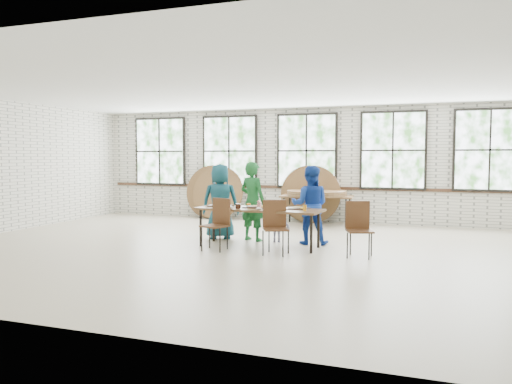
{
  "coord_description": "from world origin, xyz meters",
  "views": [
    {
      "loc": [
        3.11,
        -8.45,
        1.71
      ],
      "look_at": [
        0.0,
        0.4,
        1.05
      ],
      "focal_mm": 35.0,
      "sensor_mm": 36.0,
      "label": 1
    }
  ],
  "objects_px": {
    "dining_table": "(259,211)",
    "chair_near_left": "(218,220)",
    "chair_near_right": "(275,222)",
    "storage_table": "(317,198)"
  },
  "relations": [
    {
      "from": "dining_table",
      "to": "chair_near_right",
      "type": "height_order",
      "value": "chair_near_right"
    },
    {
      "from": "dining_table",
      "to": "chair_near_right",
      "type": "xyz_separation_m",
      "value": [
        0.48,
        -0.52,
        -0.13
      ]
    },
    {
      "from": "dining_table",
      "to": "chair_near_left",
      "type": "distance_m",
      "value": 0.81
    },
    {
      "from": "chair_near_right",
      "to": "storage_table",
      "type": "bearing_deg",
      "value": 66.98
    },
    {
      "from": "chair_near_left",
      "to": "storage_table",
      "type": "relative_size",
      "value": 0.51
    },
    {
      "from": "dining_table",
      "to": "chair_near_left",
      "type": "bearing_deg",
      "value": -136.84
    },
    {
      "from": "chair_near_left",
      "to": "storage_table",
      "type": "height_order",
      "value": "chair_near_left"
    },
    {
      "from": "chair_near_left",
      "to": "chair_near_right",
      "type": "height_order",
      "value": "same"
    },
    {
      "from": "dining_table",
      "to": "storage_table",
      "type": "distance_m",
      "value": 3.44
    },
    {
      "from": "chair_near_left",
      "to": "chair_near_right",
      "type": "relative_size",
      "value": 1.0
    }
  ]
}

